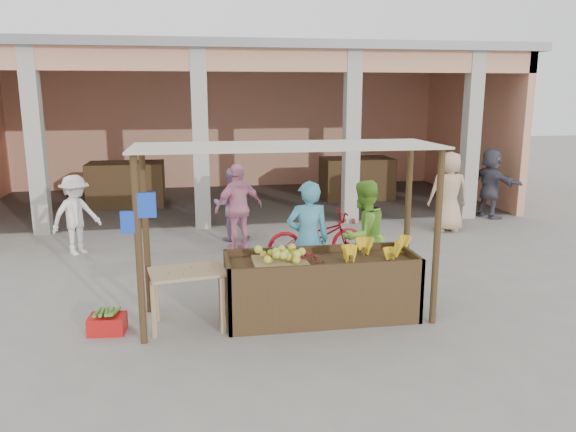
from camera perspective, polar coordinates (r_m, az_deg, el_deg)
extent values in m
plane|color=gray|center=(7.85, -0.31, -10.42)|extent=(60.00, 60.00, 0.00)
cube|color=tan|center=(18.61, -6.03, 9.13)|extent=(14.00, 0.20, 4.00)
cube|color=tan|center=(17.62, 17.89, 8.43)|extent=(0.20, 6.00, 4.00)
cube|color=tan|center=(12.86, -4.52, 15.52)|extent=(14.00, 0.30, 0.50)
cube|color=gray|center=(15.72, -5.51, 16.21)|extent=(14.40, 6.40, 0.20)
cube|color=#B0ADA2|center=(13.26, -24.28, 6.81)|extent=(0.35, 0.35, 4.00)
cube|color=#B0ADA2|center=(12.83, -8.88, 7.60)|extent=(0.35, 0.35, 4.00)
cube|color=#B0ADA2|center=(13.34, 6.46, 7.85)|extent=(0.35, 0.35, 4.00)
cube|color=#B0ADA2|center=(14.46, 18.08, 7.67)|extent=(0.35, 0.35, 4.00)
cube|color=#45311B|center=(15.94, -16.08, 3.11)|extent=(2.00, 1.20, 1.20)
cube|color=#45311B|center=(16.50, 6.99, 3.81)|extent=(2.00, 1.20, 1.20)
cube|color=#45311B|center=(7.79, 3.35, -7.46)|extent=(2.60, 0.95, 0.80)
cylinder|color=#45311B|center=(6.98, -14.90, -3.56)|extent=(0.09, 0.09, 2.35)
cylinder|color=#45311B|center=(7.61, 14.90, -2.25)|extent=(0.09, 0.09, 2.35)
cylinder|color=#45311B|center=(7.99, -14.24, -1.51)|extent=(0.09, 0.09, 2.35)
cylinder|color=#45311B|center=(8.55, 12.03, -0.51)|extent=(0.09, 0.09, 2.35)
cube|color=beige|center=(7.35, -0.05, 7.14)|extent=(4.00, 1.35, 0.03)
cube|color=blue|center=(6.84, -14.17, 1.10)|extent=(0.22, 0.08, 0.30)
cube|color=blue|center=(6.90, -15.90, -0.59)|extent=(0.18, 0.07, 0.26)
cube|color=#92774B|center=(7.51, -0.81, -4.74)|extent=(0.72, 0.62, 0.06)
ellipsoid|color=yellow|center=(7.49, -0.81, -4.03)|extent=(0.61, 0.54, 0.13)
ellipsoid|color=maroon|center=(7.60, 1.87, -4.22)|extent=(0.45, 0.37, 0.14)
cube|color=tan|center=(7.47, -10.17, -5.61)|extent=(1.06, 0.80, 0.04)
cube|color=tan|center=(7.36, -13.48, -9.26)|extent=(0.06, 0.06, 0.74)
cube|color=tan|center=(7.35, -6.65, -9.04)|extent=(0.06, 0.06, 0.74)
cube|color=tan|center=(7.87, -13.22, -7.81)|extent=(0.06, 0.06, 0.74)
cube|color=tan|center=(7.85, -6.86, -7.60)|extent=(0.06, 0.06, 0.74)
cube|color=red|center=(7.75, -17.87, -10.41)|extent=(0.48, 0.37, 0.24)
ellipsoid|color=brown|center=(13.34, 6.70, 0.32)|extent=(0.40, 0.40, 0.54)
ellipsoid|color=brown|center=(13.47, 7.93, 0.41)|extent=(0.40, 0.40, 0.54)
ellipsoid|color=brown|center=(13.64, 7.04, 0.58)|extent=(0.40, 0.40, 0.54)
ellipsoid|color=brown|center=(13.42, 5.80, 0.42)|extent=(0.40, 0.40, 0.54)
imported|color=#49A4C6|center=(8.42, 2.05, -2.01)|extent=(0.73, 0.55, 1.90)
imported|color=#7ABF37|center=(8.81, 7.65, -1.69)|extent=(1.02, 0.89, 1.83)
imported|color=maroon|center=(10.22, 2.90, -2.05)|extent=(0.77, 1.94, 0.99)
imported|color=white|center=(11.41, -20.77, 0.39)|extent=(1.15, 1.09, 1.65)
imported|color=pink|center=(10.96, -5.03, 1.16)|extent=(1.21, 0.94, 1.83)
imported|color=tan|center=(12.95, 16.05, 2.79)|extent=(1.02, 0.72, 1.98)
imported|color=#4A4855|center=(14.73, 19.90, 3.35)|extent=(1.16, 1.82, 1.83)
imported|color=#A17CAB|center=(11.76, -5.76, 1.53)|extent=(0.82, 0.48, 1.67)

